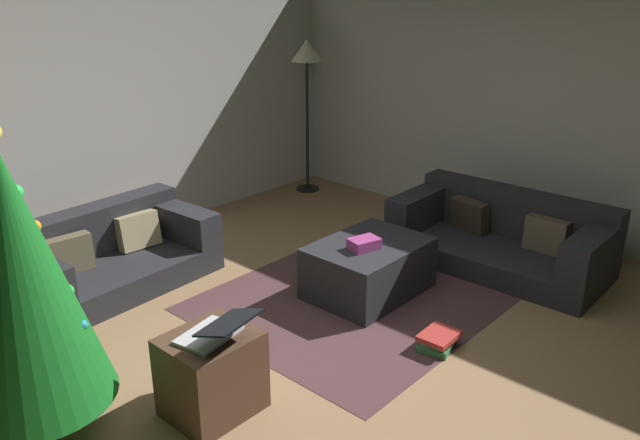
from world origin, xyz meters
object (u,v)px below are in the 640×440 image
couch_left (108,256)px  christmas_tree (18,278)px  corner_lamp (307,63)px  laptop (216,330)px  ottoman (369,268)px  tv_remote (365,244)px  book_stack (437,340)px  gift_box (364,244)px  couch_right (503,237)px  side_table (212,374)px

couch_left → christmas_tree: bearing=45.2°
corner_lamp → laptop: bearing=-143.8°
ottoman → christmas_tree: (-2.58, 0.31, 0.75)m
ottoman → tv_remote: 0.24m
couch_left → christmas_tree: (-1.26, -1.40, 0.71)m
book_stack → corner_lamp: corner_lamp is taller
christmas_tree → laptop: bearing=-39.1°
gift_box → corner_lamp: (1.77, 2.26, 1.04)m
laptop → corner_lamp: bearing=36.2°
couch_right → corner_lamp: 3.06m
couch_left → corner_lamp: corner_lamp is taller
christmas_tree → corner_lamp: size_ratio=1.01×
christmas_tree → couch_right: bearing=-12.4°
couch_right → tv_remote: couch_right is taller
couch_right → couch_left: bearing=48.1°
couch_left → gift_box: couch_left is taller
couch_right → corner_lamp: corner_lamp is taller
couch_left → book_stack: (0.98, -2.60, -0.19)m
ottoman → side_table: (-1.83, -0.26, 0.04)m
tv_remote → book_stack: 1.00m
couch_left → couch_right: couch_right is taller
tv_remote → corner_lamp: corner_lamp is taller
ottoman → tv_remote: bearing=-175.6°
tv_remote → christmas_tree: bearing=176.8°
laptop → gift_box: bearing=9.4°
gift_box → book_stack: gift_box is taller
christmas_tree → laptop: (0.77, -0.63, -0.40)m
christmas_tree → corner_lamp: christmas_tree is taller
couch_left → side_table: couch_left is taller
side_table → laptop: bearing=-79.3°
ottoman → gift_box: size_ratio=4.10×
couch_right → book_stack: size_ratio=6.16×
couch_left → corner_lamp: (2.98, 0.51, 1.26)m
tv_remote → couch_right: bearing=-18.1°
gift_box → corner_lamp: size_ratio=0.13×
couch_left → laptop: laptop is taller
couch_right → christmas_tree: christmas_tree is taller
ottoman → corner_lamp: corner_lamp is taller
ottoman → corner_lamp: (1.65, 2.22, 1.30)m
ottoman → couch_right: bearing=-23.0°
corner_lamp → ottoman: bearing=-126.6°
ottoman → side_table: size_ratio=1.83×
tv_remote → christmas_tree: 2.60m
gift_box → tv_remote: 0.07m
gift_box → ottoman: bearing=17.3°
christmas_tree → book_stack: size_ratio=5.92×
ottoman → gift_box: gift_box is taller
couch_right → book_stack: bearing=101.1°
ottoman → gift_box: bearing=-162.7°
christmas_tree → book_stack: christmas_tree is taller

